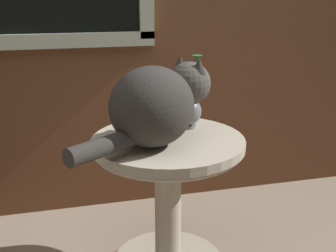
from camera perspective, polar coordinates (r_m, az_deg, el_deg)
The scene contains 3 objects.
wicker_side_table at distance 1.72m, azimuth 0.00°, elevation -7.52°, with size 0.60×0.60×0.59m.
cat at distance 1.55m, azimuth -1.56°, elevation 2.98°, with size 0.59×0.45×0.31m.
pewter_vase_with_ivy at distance 1.76m, azimuth 2.68°, elevation 2.52°, with size 0.12×0.12×0.30m.
Camera 1 is at (-0.13, -1.35, 1.15)m, focal length 45.28 mm.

